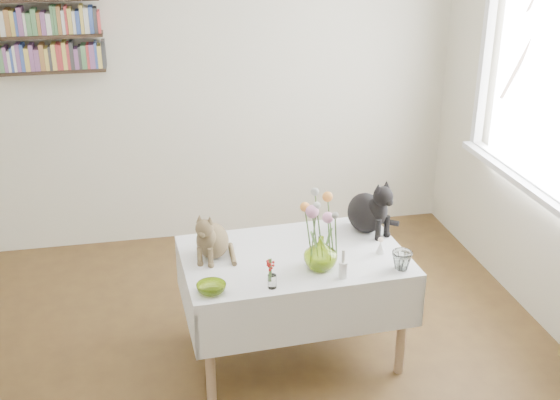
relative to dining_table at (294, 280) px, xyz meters
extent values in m
cube|color=beige|center=(-0.39, 1.75, 0.75)|extent=(4.04, 0.04, 2.54)
cube|color=white|center=(1.58, 0.28, 1.00)|extent=(0.01, 1.40, 1.20)
cube|color=white|center=(1.58, 0.28, 0.37)|extent=(0.06, 1.52, 0.06)
cube|color=white|center=(1.58, 1.01, 1.00)|extent=(0.06, 0.06, 1.20)
cube|color=white|center=(1.55, 0.28, 0.37)|extent=(0.12, 1.50, 0.04)
cube|color=white|center=(0.00, 0.00, 0.14)|extent=(1.28, 0.86, 0.05)
cylinder|color=tan|center=(-0.53, -0.34, -0.20)|extent=(0.05, 0.05, 0.61)
cylinder|color=tan|center=(0.56, -0.29, -0.20)|extent=(0.05, 0.05, 0.61)
cylinder|color=tan|center=(-0.56, 0.29, -0.20)|extent=(0.05, 0.05, 0.61)
cylinder|color=tan|center=(0.53, 0.34, -0.20)|extent=(0.05, 0.05, 0.61)
imported|color=#B5D438|center=(0.10, -0.18, 0.26)|extent=(0.18, 0.18, 0.19)
imported|color=#B5D438|center=(-0.50, -0.31, 0.19)|extent=(0.16, 0.16, 0.05)
imported|color=white|center=(0.53, -0.28, 0.22)|extent=(0.12, 0.12, 0.10)
cylinder|color=white|center=(0.19, -0.30, 0.21)|extent=(0.05, 0.05, 0.09)
cylinder|color=white|center=(0.19, -0.30, 0.29)|extent=(0.02, 0.02, 0.07)
cylinder|color=white|center=(-0.19, -0.33, 0.20)|extent=(0.05, 0.05, 0.07)
cone|color=white|center=(0.48, -0.08, 0.20)|extent=(0.05, 0.05, 0.07)
sphere|color=beige|center=(0.48, -0.08, 0.25)|extent=(0.03, 0.03, 0.03)
cylinder|color=#4C7233|center=(0.07, -0.17, 0.36)|extent=(0.01, 0.01, 0.30)
sphere|color=pink|center=(0.07, -0.17, 0.51)|extent=(0.07, 0.07, 0.07)
cylinder|color=#4C7233|center=(0.14, -0.20, 0.34)|extent=(0.01, 0.01, 0.26)
sphere|color=pink|center=(0.14, -0.20, 0.47)|extent=(0.06, 0.06, 0.06)
cylinder|color=#4C7233|center=(0.16, -0.15, 0.38)|extent=(0.01, 0.01, 0.34)
sphere|color=orange|center=(0.16, -0.15, 0.55)|extent=(0.06, 0.06, 0.06)
cylinder|color=#4C7233|center=(0.04, -0.14, 0.37)|extent=(0.01, 0.01, 0.31)
sphere|color=orange|center=(0.04, -0.14, 0.52)|extent=(0.05, 0.05, 0.05)
cylinder|color=#4C7233|center=(0.10, -0.13, 0.40)|extent=(0.01, 0.01, 0.37)
sphere|color=#999E93|center=(0.10, -0.13, 0.58)|extent=(0.04, 0.04, 0.04)
cylinder|color=#4C7233|center=(0.05, -0.21, 0.38)|extent=(0.01, 0.01, 0.33)
sphere|color=#999E93|center=(0.05, -0.21, 0.54)|extent=(0.04, 0.04, 0.04)
cylinder|color=#4C7233|center=(0.17, -0.22, 0.36)|extent=(0.01, 0.01, 0.29)
sphere|color=#999E93|center=(0.17, -0.22, 0.50)|extent=(0.04, 0.04, 0.04)
cube|color=black|center=(-1.49, 1.64, 0.90)|extent=(1.00, 0.16, 0.02)
cube|color=black|center=(-1.49, 1.64, 1.14)|extent=(1.00, 0.16, 0.02)
cube|color=black|center=(-1.49, 1.64, 1.38)|extent=(1.00, 0.16, 0.02)
camera|label=1|loc=(-0.78, -3.39, 2.01)|focal=45.00mm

